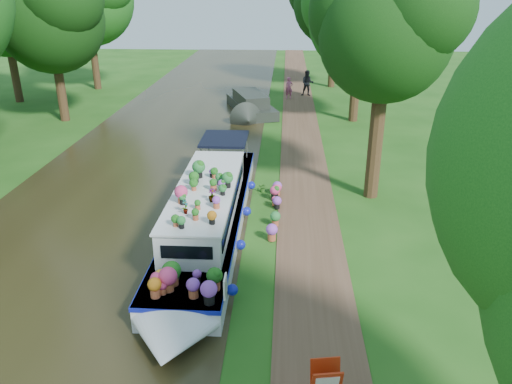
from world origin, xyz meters
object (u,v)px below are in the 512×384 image
object	(u,v)px
pedestrian_pink	(289,88)
pedestrian_dark	(308,83)
plant_boat	(207,214)
second_boat	(251,105)

from	to	relation	value
pedestrian_pink	pedestrian_dark	xyz separation A→B (m)	(1.40, 1.06, 0.17)
plant_boat	pedestrian_dark	world-z (taller)	plant_boat
second_boat	pedestrian_dark	world-z (taller)	pedestrian_dark
plant_boat	second_boat	xyz separation A→B (m)	(0.23, 17.45, -0.30)
second_boat	pedestrian_pink	size ratio (longest dim) A/B	4.78
plant_boat	pedestrian_pink	size ratio (longest dim) A/B	8.69
second_boat	pedestrian_pink	world-z (taller)	pedestrian_pink
pedestrian_pink	pedestrian_dark	distance (m)	1.77
plant_boat	pedestrian_pink	world-z (taller)	plant_boat
plant_boat	pedestrian_dark	bearing A→B (deg)	79.83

